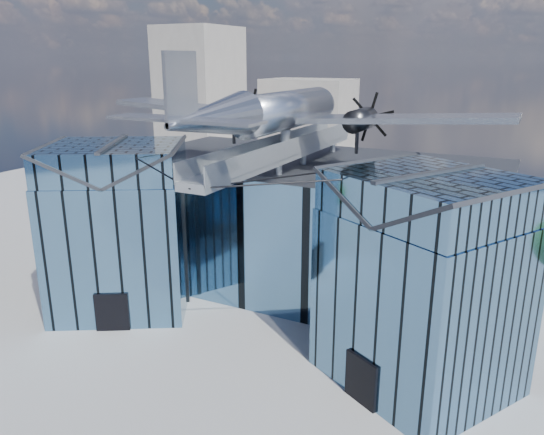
% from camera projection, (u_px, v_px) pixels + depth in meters
% --- Properties ---
extents(ground_plane, '(120.00, 120.00, 0.00)m').
position_uv_depth(ground_plane, '(258.00, 329.00, 35.28)').
color(ground_plane, gray).
extents(museum, '(32.88, 24.50, 17.60)m').
position_uv_depth(museum, '(296.00, 226.00, 38.65)').
color(museum, teal).
rests_on(museum, ground).
extents(bg_towers, '(77.00, 24.50, 26.00)m').
position_uv_depth(bg_towers, '(436.00, 112.00, 74.88)').
color(bg_towers, gray).
rests_on(bg_towers, ground).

